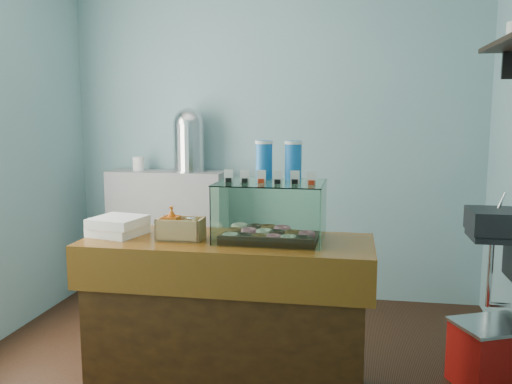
% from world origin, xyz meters
% --- Properties ---
extents(ground, '(3.50, 3.50, 0.00)m').
position_xyz_m(ground, '(0.00, 0.00, 0.00)').
color(ground, black).
rests_on(ground, ground).
extents(room_shell, '(3.54, 3.04, 2.82)m').
position_xyz_m(room_shell, '(0.03, 0.01, 1.71)').
color(room_shell, '#71A0A6').
rests_on(room_shell, ground).
extents(counter, '(1.60, 0.60, 0.90)m').
position_xyz_m(counter, '(0.00, -0.25, 0.46)').
color(counter, '#48280D').
rests_on(counter, ground).
extents(back_shelf, '(1.00, 0.32, 1.10)m').
position_xyz_m(back_shelf, '(-0.90, 1.32, 0.55)').
color(back_shelf, gray).
rests_on(back_shelf, ground).
extents(display_case, '(0.59, 0.44, 0.54)m').
position_xyz_m(display_case, '(0.24, -0.18, 1.07)').
color(display_case, '#351910').
rests_on(display_case, counter).
extents(condiment_crate, '(0.25, 0.15, 0.19)m').
position_xyz_m(condiment_crate, '(-0.26, -0.30, 0.97)').
color(condiment_crate, tan).
rests_on(condiment_crate, counter).
extents(pastry_boxes, '(0.32, 0.33, 0.11)m').
position_xyz_m(pastry_boxes, '(-0.64, -0.25, 0.95)').
color(pastry_boxes, white).
rests_on(pastry_boxes, counter).
extents(coffee_urn, '(0.29, 0.29, 0.54)m').
position_xyz_m(coffee_urn, '(-0.69, 1.32, 1.38)').
color(coffee_urn, silver).
rests_on(coffee_urn, back_shelf).
extents(red_cooler, '(0.54, 0.49, 0.39)m').
position_xyz_m(red_cooler, '(1.51, 0.09, 0.19)').
color(red_cooler, red).
rests_on(red_cooler, ground).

